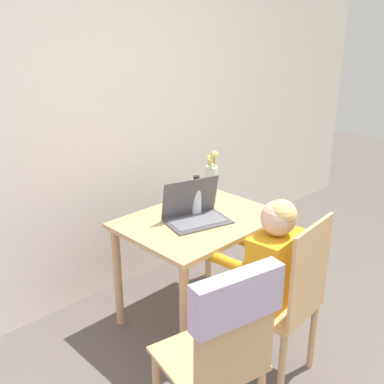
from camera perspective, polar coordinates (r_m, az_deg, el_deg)
wall_back at (r=2.97m, az=-12.90°, el=9.12°), size 6.40×0.05×2.50m
dining_table at (r=2.78m, az=0.87°, el=-5.36°), size 0.93×0.70×0.70m
chair_occupied at (r=2.42m, az=11.76°, el=-13.36°), size 0.44×0.44×0.94m
chair_spare at (r=1.90m, az=4.23°, el=-17.77°), size 0.48×0.51×0.95m
person_seated at (r=2.39m, az=9.36°, el=-9.18°), size 0.34×0.45×1.02m
laptop at (r=2.70m, az=0.34°, el=-2.46°), size 0.42×0.34×0.25m
flower_vase at (r=2.96m, az=2.48°, el=1.46°), size 0.08×0.08×0.35m
water_bottle at (r=2.76m, az=0.56°, el=-0.55°), size 0.06×0.06×0.25m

